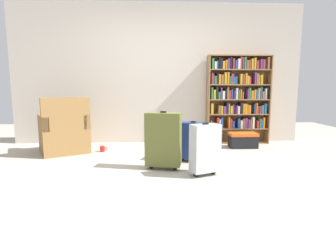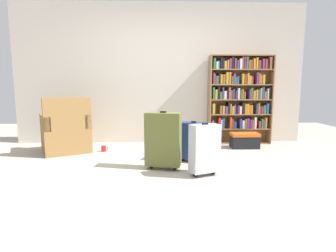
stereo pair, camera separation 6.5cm
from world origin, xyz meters
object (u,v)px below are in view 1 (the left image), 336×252
Objects in this scene: storage_box at (243,140)px; suitcase_silver at (205,148)px; armchair at (64,133)px; suitcase_olive at (163,139)px; mug at (103,149)px; bookshelf at (238,96)px; suitcase_navy_blue at (193,140)px.

storage_box is 0.75× the size of suitcase_silver.
armchair is 1.87m from suitcase_olive.
storage_box is at bearing 4.39° from mug.
bookshelf is at bearing 47.82° from suitcase_olive.
suitcase_navy_blue is at bearing -24.97° from mug.
storage_box reaches higher than mug.
suitcase_olive is at bearing -32.21° from armchair.
storage_box is 0.63× the size of suitcase_olive.
mug is at bearing -166.07° from bookshelf.
storage_box is at bearing 39.83° from suitcase_navy_blue.
armchair is 1.25× the size of suitcase_olive.
suitcase_olive is 0.56m from suitcase_navy_blue.
bookshelf reaches higher than suitcase_navy_blue.
suitcase_navy_blue is at bearing 38.34° from suitcase_olive.
storage_box is (3.02, 0.19, -0.18)m from armchair.
armchair is at bearing 147.79° from suitcase_olive.
armchair is 0.66m from mug.
bookshelf reaches higher than armchair.
mug is (-2.42, -0.60, -0.85)m from bookshelf.
suitcase_navy_blue reaches higher than storage_box.
mug is 0.21× the size of suitcase_navy_blue.
mug is 1.57m from suitcase_navy_blue.
armchair is at bearing 148.36° from suitcase_silver.
storage_box is at bearing 3.60° from armchair.
suitcase_olive is (-1.45, -1.60, -0.50)m from bookshelf.
armchair is at bearing -168.69° from bookshelf.
suitcase_navy_blue is at bearing 94.91° from suitcase_silver.
suitcase_navy_blue is (1.41, -0.66, 0.26)m from mug.
suitcase_silver reaches higher than mug.
storage_box is 1.32m from suitcase_navy_blue.
mug is at bearing 138.82° from suitcase_silver.
suitcase_olive is at bearing -140.61° from storage_box.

